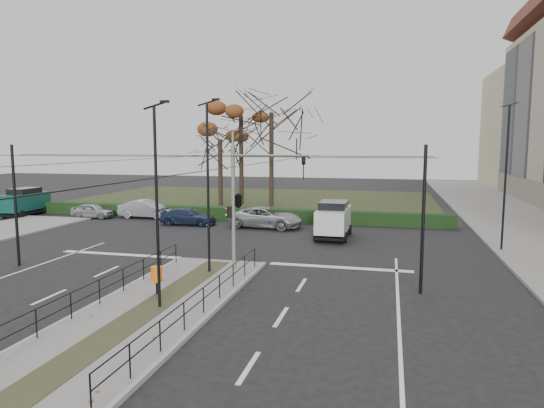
{
  "coord_description": "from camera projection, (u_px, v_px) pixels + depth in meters",
  "views": [
    {
      "loc": [
        8.26,
        -17.95,
        5.98
      ],
      "look_at": [
        1.91,
        8.1,
        2.7
      ],
      "focal_mm": 32.0,
      "sensor_mm": 36.0,
      "label": 1
    }
  ],
  "objects": [
    {
      "name": "streetlamp_median_far",
      "position": [
        208.0,
        185.0,
        21.98
      ],
      "size": [
        0.66,
        0.13,
        7.89
      ],
      "color": "black",
      "rests_on": "median_island"
    },
    {
      "name": "ground",
      "position": [
        181.0,
        291.0,
        19.98
      ],
      "size": [
        140.0,
        140.0,
        0.0
      ],
      "primitive_type": "plane",
      "color": "black",
      "rests_on": "ground"
    },
    {
      "name": "traffic_light",
      "position": [
        240.0,
        198.0,
        22.73
      ],
      "size": [
        3.94,
        2.23,
        5.8
      ],
      "color": "slate",
      "rests_on": "median_island"
    },
    {
      "name": "streetlamp_median_near",
      "position": [
        157.0,
        205.0,
        17.14
      ],
      "size": [
        0.62,
        0.13,
        7.36
      ],
      "color": "black",
      "rests_on": "median_island"
    },
    {
      "name": "litter_bin",
      "position": [
        156.0,
        275.0,
        18.96
      ],
      "size": [
        0.44,
        0.44,
        1.12
      ],
      "color": "black",
      "rests_on": "median_island"
    },
    {
      "name": "median_railing",
      "position": [
        150.0,
        285.0,
        17.35
      ],
      "size": [
        4.14,
        13.24,
        0.92
      ],
      "color": "black",
      "rests_on": "median_island"
    },
    {
      "name": "rust_tree",
      "position": [
        241.0,
        116.0,
        47.89
      ],
      "size": [
        8.18,
        8.18,
        11.51
      ],
      "color": "black",
      "rests_on": "park"
    },
    {
      "name": "parked_car_second",
      "position": [
        146.0,
        209.0,
        39.75
      ],
      "size": [
        4.49,
        1.57,
        1.48
      ],
      "primitive_type": "imported",
      "rotation": [
        0.0,
        0.0,
        1.57
      ],
      "color": "#9C9EA3",
      "rests_on": "ground"
    },
    {
      "name": "median_island",
      "position": [
        152.0,
        309.0,
        17.56
      ],
      "size": [
        4.4,
        15.0,
        0.14
      ],
      "primitive_type": "cube",
      "color": "slate",
      "rests_on": "ground"
    },
    {
      "name": "streetlamp_sidewalk",
      "position": [
        506.0,
        175.0,
        26.83
      ],
      "size": [
        0.69,
        0.14,
        8.23
      ],
      "color": "black",
      "rests_on": "sidewalk_east"
    },
    {
      "name": "sidewalk_east",
      "position": [
        520.0,
        223.0,
        36.95
      ],
      "size": [
        8.0,
        90.0,
        0.14
      ],
      "primitive_type": "cube",
      "color": "slate",
      "rests_on": "ground"
    },
    {
      "name": "bare_tree_center",
      "position": [
        271.0,
        119.0,
        46.0
      ],
      "size": [
        9.15,
        9.15,
        11.87
      ],
      "color": "black",
      "rests_on": "park"
    },
    {
      "name": "parked_car_first",
      "position": [
        93.0,
        211.0,
        39.81
      ],
      "size": [
        3.57,
        1.52,
        1.2
      ],
      "primitive_type": "imported",
      "rotation": [
        0.0,
        0.0,
        1.6
      ],
      "color": "#9C9EA3",
      "rests_on": "ground"
    },
    {
      "name": "parked_car_fourth",
      "position": [
        266.0,
        217.0,
        35.16
      ],
      "size": [
        5.53,
        2.88,
        1.49
      ],
      "primitive_type": "imported",
      "rotation": [
        0.0,
        0.0,
        1.49
      ],
      "color": "#9C9EA3",
      "rests_on": "ground"
    },
    {
      "name": "bare_tree_near",
      "position": [
        220.0,
        144.0,
        46.7
      ],
      "size": [
        5.66,
        5.66,
        8.55
      ],
      "color": "black",
      "rests_on": "park"
    },
    {
      "name": "white_van",
      "position": [
        333.0,
        219.0,
        31.23
      ],
      "size": [
        2.1,
        4.47,
        2.38
      ],
      "color": "silver",
      "rests_on": "ground"
    },
    {
      "name": "catenary",
      "position": [
        194.0,
        204.0,
        21.12
      ],
      "size": [
        20.0,
        34.0,
        6.0
      ],
      "color": "black",
      "rests_on": "ground"
    },
    {
      "name": "parked_car_third",
      "position": [
        188.0,
        217.0,
        36.47
      ],
      "size": [
        4.3,
        1.89,
        1.23
      ],
      "primitive_type": "imported",
      "rotation": [
        0.0,
        0.0,
        1.61
      ],
      "color": "#1D2A45",
      "rests_on": "ground"
    },
    {
      "name": "park",
      "position": [
        253.0,
        200.0,
        52.24
      ],
      "size": [
        38.0,
        26.0,
        0.1
      ],
      "primitive_type": "cube",
      "color": "black",
      "rests_on": "ground"
    },
    {
      "name": "green_van",
      "position": [
        25.0,
        201.0,
        41.01
      ],
      "size": [
        2.04,
        4.68,
        2.36
      ],
      "color": "#0D3C35",
      "rests_on": "ground"
    },
    {
      "name": "hedge",
      "position": [
        208.0,
        213.0,
        39.27
      ],
      "size": [
        38.0,
        1.0,
        1.0
      ],
      "primitive_type": "cube",
      "color": "black",
      "rests_on": "ground"
    }
  ]
}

